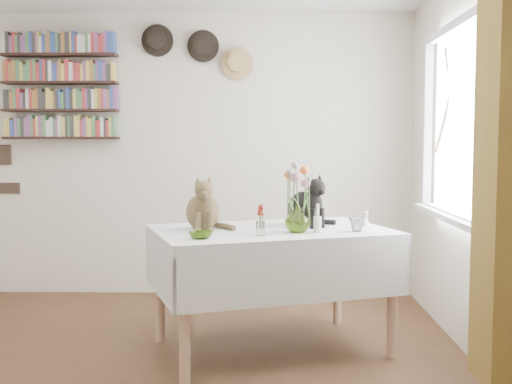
{
  "coord_description": "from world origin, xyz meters",
  "views": [
    {
      "loc": [
        0.72,
        -3.46,
        1.37
      ],
      "look_at": [
        0.64,
        0.58,
        1.05
      ],
      "focal_mm": 45.0,
      "sensor_mm": 36.0,
      "label": 1
    }
  ],
  "objects_px": {
    "dining_table": "(272,259)",
    "tabby_cat": "(203,202)",
    "black_cat": "(304,199)",
    "flower_vase": "(298,219)",
    "bookshelf_unit": "(60,87)"
  },
  "relations": [
    {
      "from": "tabby_cat",
      "to": "flower_vase",
      "type": "distance_m",
      "value": 0.63
    },
    {
      "from": "bookshelf_unit",
      "to": "dining_table",
      "type": "bearing_deg",
      "value": -38.74
    },
    {
      "from": "tabby_cat",
      "to": "bookshelf_unit",
      "type": "relative_size",
      "value": 0.36
    },
    {
      "from": "flower_vase",
      "to": "bookshelf_unit",
      "type": "bearing_deg",
      "value": 140.94
    },
    {
      "from": "black_cat",
      "to": "bookshelf_unit",
      "type": "xyz_separation_m",
      "value": [
        -2.06,
        1.31,
        0.86
      ]
    },
    {
      "from": "dining_table",
      "to": "flower_vase",
      "type": "height_order",
      "value": "flower_vase"
    },
    {
      "from": "dining_table",
      "to": "bookshelf_unit",
      "type": "bearing_deg",
      "value": 141.26
    },
    {
      "from": "black_cat",
      "to": "dining_table",
      "type": "bearing_deg",
      "value": -178.27
    },
    {
      "from": "black_cat",
      "to": "flower_vase",
      "type": "bearing_deg",
      "value": -136.12
    },
    {
      "from": "dining_table",
      "to": "tabby_cat",
      "type": "height_order",
      "value": "tabby_cat"
    },
    {
      "from": "tabby_cat",
      "to": "bookshelf_unit",
      "type": "bearing_deg",
      "value": 123.29
    },
    {
      "from": "black_cat",
      "to": "flower_vase",
      "type": "height_order",
      "value": "black_cat"
    },
    {
      "from": "dining_table",
      "to": "flower_vase",
      "type": "bearing_deg",
      "value": -42.46
    },
    {
      "from": "dining_table",
      "to": "tabby_cat",
      "type": "xyz_separation_m",
      "value": [
        -0.45,
        -0.02,
        0.38
      ]
    },
    {
      "from": "tabby_cat",
      "to": "black_cat",
      "type": "height_order",
      "value": "black_cat"
    }
  ]
}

